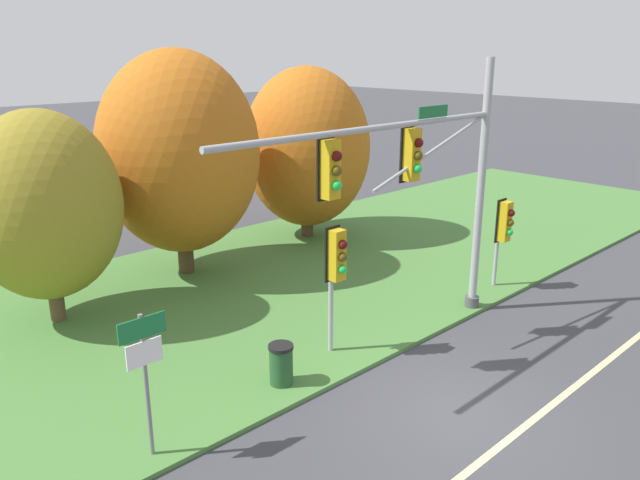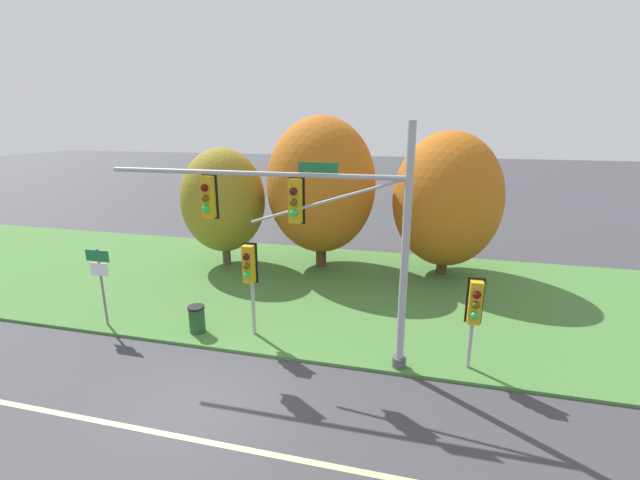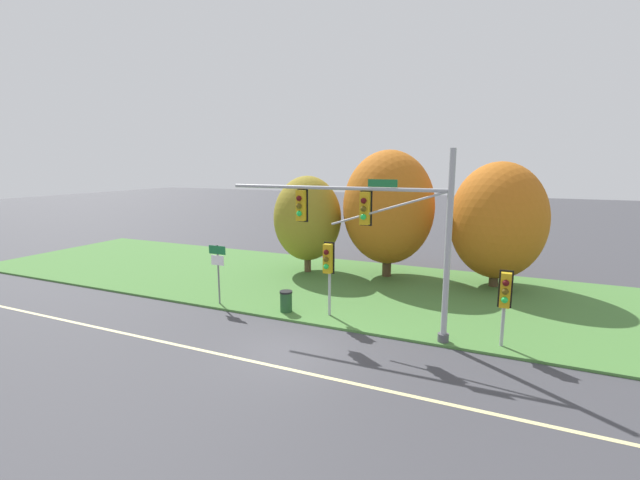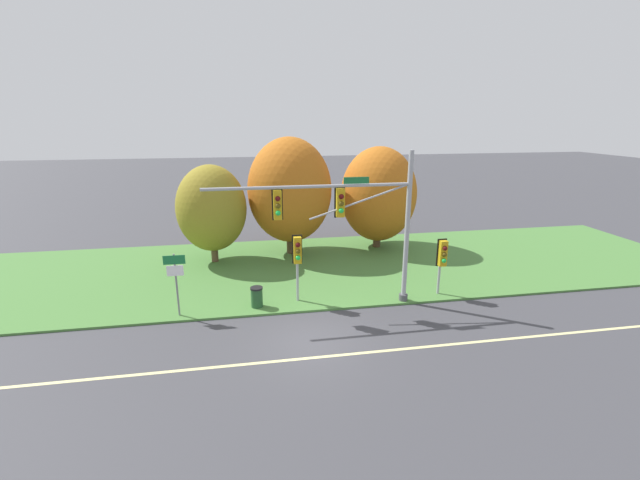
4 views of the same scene
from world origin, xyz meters
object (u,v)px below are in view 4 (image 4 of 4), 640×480
Objects in this scene: tree_nearest_road at (212,208)px; tree_behind_signpost at (379,194)px; traffic_signal_mast at (353,215)px; tree_left_of_mast at (290,190)px; pedestrian_signal_further_along at (442,256)px; pedestrian_signal_near_kerb at (298,254)px; route_sign_post at (176,275)px; trash_bin at (257,297)px.

tree_behind_signpost is (10.35, 1.19, 0.28)m from tree_nearest_road.
tree_left_of_mast is (-1.84, 8.19, -0.23)m from traffic_signal_mast.
tree_nearest_road is at bearing 147.33° from pedestrian_signal_further_along.
pedestrian_signal_near_kerb is 1.15× the size of route_sign_post.
traffic_signal_mast is at bearing -77.37° from tree_left_of_mast.
tree_behind_signpost is at bearing 3.02° from tree_left_of_mast.
tree_left_of_mast is at bearing 72.72° from trash_bin.
pedestrian_signal_further_along is at bearing 0.49° from route_sign_post.
pedestrian_signal_near_kerb is 6.82m from pedestrian_signal_further_along.
trash_bin is (-1.90, -0.20, -1.84)m from pedestrian_signal_near_kerb.
tree_left_of_mast reaches higher than tree_behind_signpost.
pedestrian_signal_near_kerb reaches higher than route_sign_post.
tree_behind_signpost reaches higher than trash_bin.
route_sign_post is 0.43× the size of tree_behind_signpost.
pedestrian_signal_near_kerb is (-2.33, 0.70, -1.88)m from traffic_signal_mast.
tree_behind_signpost is at bearing 65.40° from traffic_signal_mast.
route_sign_post is (-12.04, -0.10, -0.09)m from pedestrian_signal_further_along.
pedestrian_signal_further_along is 13.03m from tree_nearest_road.
pedestrian_signal_further_along is at bearing 3.83° from traffic_signal_mast.
traffic_signal_mast is at bearing -6.72° from trash_bin.
pedestrian_signal_near_kerb is 7.83m from tree_nearest_road.
tree_left_of_mast reaches higher than pedestrian_signal_near_kerb.
pedestrian_signal_near_kerb is 1.15× the size of pedestrian_signal_further_along.
route_sign_post is at bearing -144.09° from tree_behind_signpost.
trash_bin is (-4.23, 0.50, -3.72)m from traffic_signal_mast.
tree_nearest_road is (-10.92, 7.00, 1.24)m from pedestrian_signal_further_along.
traffic_signal_mast is 8.40m from tree_left_of_mast.
tree_left_of_mast is 1.10× the size of tree_behind_signpost.
pedestrian_signal_further_along is 1.00× the size of route_sign_post.
trash_bin is at bearing -173.84° from pedestrian_signal_near_kerb.
pedestrian_signal_further_along is 10.30m from tree_left_of_mast.
tree_left_of_mast is (4.62, 0.89, 0.76)m from tree_nearest_road.
trash_bin is at bearing 5.19° from route_sign_post.
tree_left_of_mast is at bearing 54.35° from route_sign_post.
traffic_signal_mast reaches higher than route_sign_post.
tree_behind_signpost is at bearing 51.39° from pedestrian_signal_near_kerb.
traffic_signal_mast is 9.69× the size of trash_bin.
trash_bin is (3.34, 0.30, -1.40)m from route_sign_post.
tree_nearest_road reaches higher than route_sign_post.
pedestrian_signal_near_kerb is 0.56× the size of tree_nearest_road.
tree_left_of_mast is 7.69× the size of trash_bin.
trash_bin is at bearing -107.28° from tree_left_of_mast.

